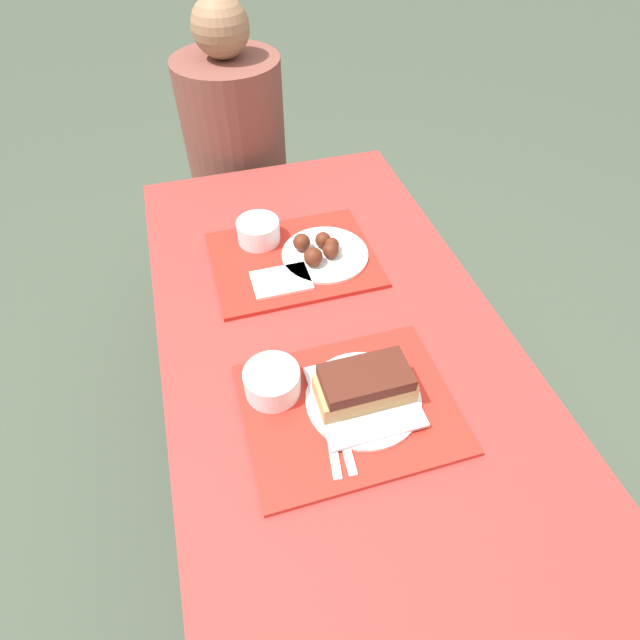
# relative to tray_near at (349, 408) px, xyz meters

# --- Properties ---
(ground_plane) EXTENTS (12.00, 12.00, 0.00)m
(ground_plane) POSITION_rel_tray_near_xyz_m (0.03, 0.21, -0.74)
(ground_plane) COLOR #424C3D
(picnic_table) EXTENTS (0.77, 1.44, 0.73)m
(picnic_table) POSITION_rel_tray_near_xyz_m (0.03, 0.21, -0.11)
(picnic_table) COLOR maroon
(picnic_table) RESTS_ON ground_plane
(picnic_bench_far) EXTENTS (0.73, 0.28, 0.44)m
(picnic_bench_far) POSITION_rel_tray_near_xyz_m (0.03, 1.15, -0.37)
(picnic_bench_far) COLOR maroon
(picnic_bench_far) RESTS_ON ground_plane
(tray_near) EXTENTS (0.41, 0.33, 0.01)m
(tray_near) POSITION_rel_tray_near_xyz_m (0.00, 0.00, 0.00)
(tray_near) COLOR red
(tray_near) RESTS_ON picnic_table
(tray_far) EXTENTS (0.41, 0.33, 0.01)m
(tray_far) POSITION_rel_tray_near_xyz_m (0.00, 0.46, 0.00)
(tray_far) COLOR red
(tray_far) RESTS_ON picnic_table
(bowl_coleslaw_near) EXTENTS (0.11, 0.11, 0.06)m
(bowl_coleslaw_near) POSITION_rel_tray_near_xyz_m (-0.13, 0.08, 0.04)
(bowl_coleslaw_near) COLOR silver
(bowl_coleslaw_near) RESTS_ON tray_near
(brisket_sandwich_plate) EXTENTS (0.23, 0.23, 0.09)m
(brisket_sandwich_plate) POSITION_rel_tray_near_xyz_m (0.03, 0.01, 0.04)
(brisket_sandwich_plate) COLOR white
(brisket_sandwich_plate) RESTS_ON tray_near
(plastic_fork_near) EXTENTS (0.04, 0.17, 0.00)m
(plastic_fork_near) POSITION_rel_tray_near_xyz_m (-0.05, -0.05, 0.01)
(plastic_fork_near) COLOR white
(plastic_fork_near) RESTS_ON tray_near
(plastic_knife_near) EXTENTS (0.03, 0.17, 0.00)m
(plastic_knife_near) POSITION_rel_tray_near_xyz_m (-0.03, -0.05, 0.01)
(plastic_knife_near) COLOR white
(plastic_knife_near) RESTS_ON tray_near
(bowl_coleslaw_far) EXTENTS (0.11, 0.11, 0.06)m
(bowl_coleslaw_far) POSITION_rel_tray_near_xyz_m (-0.06, 0.56, 0.04)
(bowl_coleslaw_far) COLOR silver
(bowl_coleslaw_far) RESTS_ON tray_far
(wings_plate_far) EXTENTS (0.22, 0.22, 0.06)m
(wings_plate_far) POSITION_rel_tray_near_xyz_m (0.08, 0.45, 0.02)
(wings_plate_far) COLOR white
(wings_plate_far) RESTS_ON tray_far
(napkin_far) EXTENTS (0.14, 0.10, 0.01)m
(napkin_far) POSITION_rel_tray_near_xyz_m (-0.05, 0.39, 0.01)
(napkin_far) COLOR white
(napkin_far) RESTS_ON tray_far
(person_seated_across) EXTENTS (0.35, 0.35, 0.72)m
(person_seated_across) POSITION_rel_tray_near_xyz_m (-0.03, 1.15, 0.01)
(person_seated_across) COLOR brown
(person_seated_across) RESTS_ON picnic_bench_far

